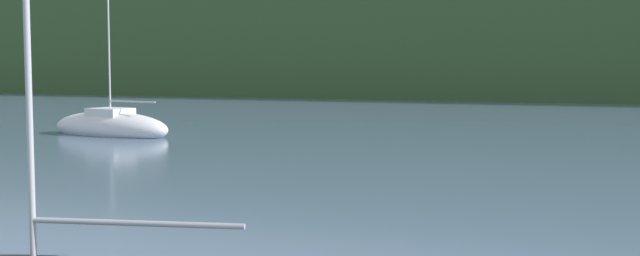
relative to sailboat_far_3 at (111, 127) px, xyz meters
The scene contains 1 object.
sailboat_far_3 is the anchor object (origin of this frame).
Camera 1 is at (7.28, 21.92, 4.02)m, focal length 44.26 mm.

